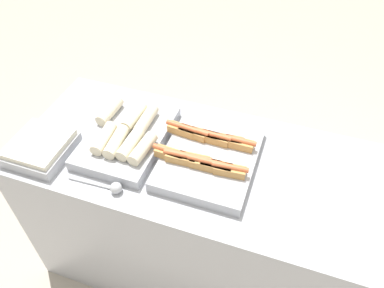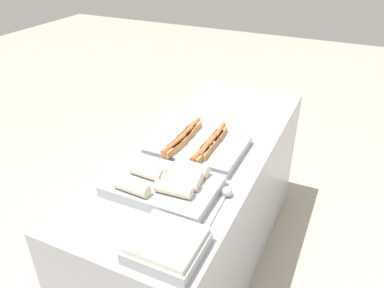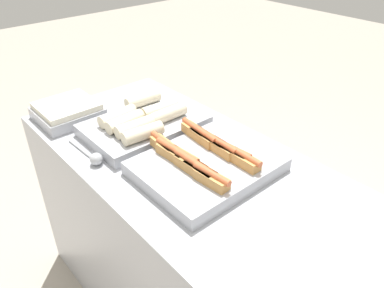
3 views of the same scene
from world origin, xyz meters
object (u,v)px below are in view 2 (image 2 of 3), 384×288
Objects in this scene: tray_hotdogs at (198,145)px; tray_wraps at (164,183)px; tray_side_front at (167,245)px; serving_spoon_near at (226,195)px.

tray_hotdogs is 0.37m from tray_wraps.
tray_wraps is at bearing 30.68° from tray_side_front.
tray_wraps reaches higher than tray_hotdogs.
tray_hotdogs reaches higher than serving_spoon_near.
tray_side_front is at bearing 168.14° from serving_spoon_near.
tray_hotdogs is at bearing 41.28° from serving_spoon_near.
tray_hotdogs is at bearing 0.61° from tray_wraps.
tray_wraps is at bearing 103.33° from serving_spoon_near.
serving_spoon_near is at bearing -138.72° from tray_hotdogs.
tray_side_front is at bearing -149.32° from tray_wraps.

